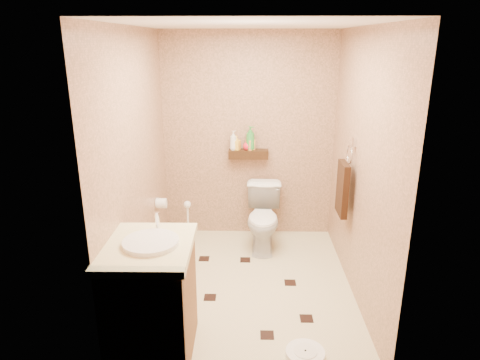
{
  "coord_description": "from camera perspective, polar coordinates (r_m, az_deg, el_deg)",
  "views": [
    {
      "loc": [
        0.01,
        -3.65,
        2.28
      ],
      "look_at": [
        -0.08,
        0.25,
        1.0
      ],
      "focal_mm": 32.0,
      "sensor_mm": 36.0,
      "label": 1
    }
  ],
  "objects": [
    {
      "name": "bottle_b",
      "position": [
        4.95,
        -0.46,
        5.0
      ],
      "size": [
        0.1,
        0.1,
        0.17
      ],
      "primitive_type": "imported",
      "rotation": [
        0.0,
        0.0,
        4.33
      ],
      "color": "yellow",
      "rests_on": "wall_shelf"
    },
    {
      "name": "toilet_paper",
      "position": [
        4.71,
        -10.45,
        -3.06
      ],
      "size": [
        0.12,
        0.11,
        0.12
      ],
      "color": "white",
      "rests_on": "wall_left"
    },
    {
      "name": "bathroom_scale",
      "position": [
        3.51,
        8.69,
        -21.96
      ],
      "size": [
        0.32,
        0.32,
        0.06
      ],
      "rotation": [
        0.0,
        0.0,
        -0.09
      ],
      "color": "white",
      "rests_on": "ground"
    },
    {
      "name": "wall_left",
      "position": [
        3.94,
        -13.64,
        1.7
      ],
      "size": [
        0.04,
        2.5,
        2.4
      ],
      "primitive_type": "cube",
      "color": "tan",
      "rests_on": "ground"
    },
    {
      "name": "toilet_brush",
      "position": [
        5.1,
        -6.92,
        -6.3
      ],
      "size": [
        0.12,
        0.12,
        0.51
      ],
      "color": "#1B6D69",
      "rests_on": "ground"
    },
    {
      "name": "bottle_a",
      "position": [
        4.95,
        -0.89,
        5.31
      ],
      "size": [
        0.12,
        0.12,
        0.22
      ],
      "primitive_type": "imported",
      "rotation": [
        0.0,
        0.0,
        2.25
      ],
      "color": "silver",
      "rests_on": "wall_shelf"
    },
    {
      "name": "ceiling",
      "position": [
        3.65,
        1.2,
        20.02
      ],
      "size": [
        2.0,
        2.5,
        0.02
      ],
      "primitive_type": "cube",
      "color": "white",
      "rests_on": "wall_back"
    },
    {
      "name": "wall_back",
      "position": [
        5.02,
        1.14,
        5.7
      ],
      "size": [
        2.0,
        0.04,
        2.4
      ],
      "primitive_type": "cube",
      "color": "tan",
      "rests_on": "ground"
    },
    {
      "name": "bottle_d",
      "position": [
        4.94,
        1.39,
        5.6
      ],
      "size": [
        0.15,
        0.15,
        0.28
      ],
      "primitive_type": "imported",
      "rotation": [
        0.0,
        0.0,
        1.05
      ],
      "color": "green",
      "rests_on": "wall_shelf"
    },
    {
      "name": "wall_right",
      "position": [
        3.93,
        15.82,
        1.5
      ],
      "size": [
        0.04,
        2.5,
        2.4
      ],
      "primitive_type": "cube",
      "color": "tan",
      "rests_on": "ground"
    },
    {
      "name": "floor_accents",
      "position": [
        4.24,
        1.56,
        -14.31
      ],
      "size": [
        1.1,
        1.37,
        0.01
      ],
      "color": "black",
      "rests_on": "ground"
    },
    {
      "name": "vanity",
      "position": [
        3.32,
        -11.66,
        -15.23
      ],
      "size": [
        0.62,
        0.75,
        1.06
      ],
      "rotation": [
        0.0,
        0.0,
        0.01
      ],
      "color": "brown",
      "rests_on": "ground"
    },
    {
      "name": "wall_shelf",
      "position": [
        4.98,
        1.13,
        3.48
      ],
      "size": [
        0.46,
        0.14,
        0.1
      ],
      "primitive_type": "cube",
      "color": "#3C2210",
      "rests_on": "wall_back"
    },
    {
      "name": "toilet",
      "position": [
        4.88,
        3.17,
        -5.1
      ],
      "size": [
        0.43,
        0.71,
        0.71
      ],
      "primitive_type": "imported",
      "rotation": [
        0.0,
        0.0,
        -0.04
      ],
      "color": "white",
      "rests_on": "ground"
    },
    {
      "name": "bottle_e",
      "position": [
        4.95,
        1.4,
        5.06
      ],
      "size": [
        0.12,
        0.12,
        0.18
      ],
      "primitive_type": "imported",
      "rotation": [
        0.0,
        0.0,
        3.79
      ],
      "color": "#FFA954",
      "rests_on": "wall_shelf"
    },
    {
      "name": "ground",
      "position": [
        4.3,
        0.99,
        -13.86
      ],
      "size": [
        2.5,
        2.5,
        0.0
      ],
      "primitive_type": "plane",
      "color": "beige",
      "rests_on": "ground"
    },
    {
      "name": "wall_front",
      "position": [
        2.63,
        0.97,
        -6.09
      ],
      "size": [
        2.0,
        0.04,
        2.4
      ],
      "primitive_type": "cube",
      "color": "tan",
      "rests_on": "ground"
    },
    {
      "name": "towel_ring",
      "position": [
        4.22,
        13.58,
        -0.83
      ],
      "size": [
        0.12,
        0.3,
        0.76
      ],
      "color": "silver",
      "rests_on": "wall_right"
    },
    {
      "name": "bottle_c",
      "position": [
        4.95,
        1.0,
        4.77
      ],
      "size": [
        0.13,
        0.13,
        0.13
      ],
      "primitive_type": "imported",
      "rotation": [
        0.0,
        0.0,
        1.87
      ],
      "color": "red",
      "rests_on": "wall_shelf"
    }
  ]
}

